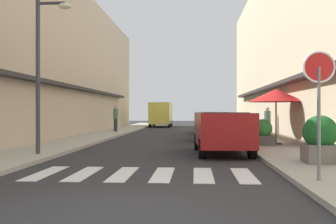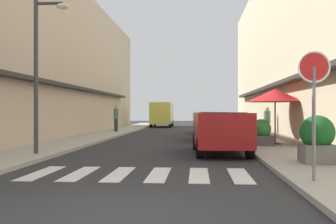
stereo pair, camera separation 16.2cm
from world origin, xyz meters
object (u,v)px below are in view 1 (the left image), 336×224
(round_street_sign, at_px, (319,81))
(pedestrian_walking_far, at_px, (116,118))
(street_lamp, at_px, (44,58))
(planter_corner, at_px, (320,139))
(planter_midblock, at_px, (262,133))
(cafe_umbrella, at_px, (276,96))
(parked_car_mid, at_px, (213,123))
(pedestrian_walking_near, at_px, (267,122))
(parked_car_far, at_px, (209,120))
(delivery_van, at_px, (161,112))
(parked_car_near, at_px, (222,128))

(round_street_sign, xyz_separation_m, pedestrian_walking_far, (-7.93, 18.51, -1.02))
(street_lamp, relative_size, planter_corner, 3.96)
(street_lamp, height_order, pedestrian_walking_far, street_lamp)
(planter_midblock, bearing_deg, round_street_sign, -92.18)
(planter_midblock, bearing_deg, cafe_umbrella, 41.61)
(parked_car_mid, relative_size, pedestrian_walking_far, 2.32)
(pedestrian_walking_near, bearing_deg, cafe_umbrella, 60.52)
(parked_car_far, relative_size, pedestrian_walking_far, 2.29)
(delivery_van, height_order, street_lamp, street_lamp)
(parked_car_far, bearing_deg, pedestrian_walking_far, 177.92)
(parked_car_far, distance_m, planter_midblock, 10.28)
(delivery_van, relative_size, pedestrian_walking_far, 2.99)
(parked_car_mid, relative_size, delivery_van, 0.77)
(parked_car_near, height_order, planter_corner, parked_car_near)
(cafe_umbrella, distance_m, pedestrian_walking_far, 13.26)
(planter_corner, bearing_deg, cafe_umbrella, 89.12)
(cafe_umbrella, bearing_deg, planter_corner, -90.88)
(parked_car_far, height_order, pedestrian_walking_near, pedestrian_walking_near)
(delivery_van, bearing_deg, planter_corner, -76.17)
(pedestrian_walking_near, bearing_deg, planter_midblock, 52.14)
(parked_car_near, relative_size, planter_midblock, 4.03)
(pedestrian_walking_near, bearing_deg, pedestrian_walking_far, -58.60)
(delivery_van, height_order, planter_corner, delivery_van)
(parked_car_near, bearing_deg, delivery_van, 100.07)
(street_lamp, relative_size, pedestrian_walking_far, 2.80)
(street_lamp, height_order, planter_corner, street_lamp)
(parked_car_mid, xyz_separation_m, delivery_van, (-4.23, 17.39, 0.48))
(cafe_umbrella, bearing_deg, pedestrian_walking_far, 132.44)
(parked_car_near, relative_size, parked_car_far, 1.04)
(parked_car_near, xyz_separation_m, planter_midblock, (1.82, 2.32, -0.31))
(delivery_van, bearing_deg, pedestrian_walking_near, -67.95)
(parked_car_far, xyz_separation_m, delivery_van, (-4.23, 11.35, 0.48))
(parked_car_near, distance_m, cafe_umbrella, 4.04)
(pedestrian_walking_near, relative_size, pedestrian_walking_far, 0.90)
(cafe_umbrella, height_order, pedestrian_walking_near, cafe_umbrella)
(street_lamp, bearing_deg, planter_corner, -11.53)
(pedestrian_walking_near, bearing_deg, round_street_sign, 59.38)
(parked_car_mid, xyz_separation_m, round_street_sign, (1.51, -12.23, 1.18))
(round_street_sign, relative_size, cafe_umbrella, 1.08)
(parked_car_mid, height_order, street_lamp, street_lamp)
(parked_car_far, relative_size, planter_midblock, 3.89)
(parked_car_far, height_order, round_street_sign, round_street_sign)
(street_lamp, xyz_separation_m, pedestrian_walking_near, (8.67, 7.90, -2.27))
(pedestrian_walking_far, bearing_deg, delivery_van, 95.10)
(delivery_van, xyz_separation_m, planter_midblock, (6.04, -21.47, -0.80))
(parked_car_mid, xyz_separation_m, cafe_umbrella, (2.49, -3.48, 1.25))
(parked_car_mid, relative_size, parked_car_far, 1.01)
(parked_car_near, relative_size, planter_corner, 3.36)
(street_lamp, bearing_deg, delivery_van, 86.24)
(street_lamp, relative_size, cafe_umbrella, 2.12)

